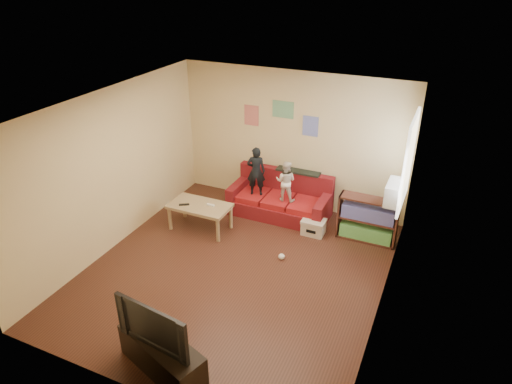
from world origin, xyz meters
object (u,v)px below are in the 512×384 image
at_px(coffee_table, 200,208).
at_px(tv_stand, 162,355).
at_px(file_box, 313,227).
at_px(bookshelf, 367,222).
at_px(sofa, 281,200).
at_px(child_b, 286,181).
at_px(television, 158,322).
at_px(child_a, 256,171).

distance_m(coffee_table, tv_stand, 3.26).
distance_m(coffee_table, file_box, 2.09).
relative_size(coffee_table, tv_stand, 0.91).
distance_m(bookshelf, tv_stand, 4.22).
bearing_deg(tv_stand, file_box, 97.71).
bearing_deg(bookshelf, sofa, 171.26).
relative_size(sofa, child_b, 2.43).
height_order(file_box, tv_stand, tv_stand).
xyz_separation_m(sofa, file_box, (0.82, -0.47, -0.14)).
xyz_separation_m(tv_stand, television, (0.00, 0.00, 0.52)).
height_order(coffee_table, television, television).
height_order(coffee_table, file_box, coffee_table).
relative_size(child_a, television, 0.94).
relative_size(bookshelf, file_box, 2.46).
bearing_deg(bookshelf, child_b, 176.37).
bearing_deg(file_box, television, -101.16).
height_order(sofa, television, television).
height_order(sofa, child_b, child_b).
distance_m(child_b, television, 3.99).
xyz_separation_m(child_a, coffee_table, (-0.68, -0.98, -0.46)).
distance_m(child_a, bookshelf, 2.24).
relative_size(child_a, file_box, 2.32).
bearing_deg(child_a, television, 79.94).
bearing_deg(child_a, sofa, -177.76).
xyz_separation_m(child_a, tv_stand, (0.55, -3.99, -0.66)).
height_order(child_a, bookshelf, child_a).
relative_size(bookshelf, tv_stand, 0.84).
distance_m(child_b, file_box, 0.98).
distance_m(sofa, bookshelf, 1.75).
bearing_deg(coffee_table, tv_stand, -67.80).
relative_size(child_a, bookshelf, 0.94).
bearing_deg(coffee_table, television, -67.80).
height_order(bookshelf, tv_stand, bookshelf).
bearing_deg(sofa, bookshelf, -8.74).
xyz_separation_m(child_b, television, (-0.05, -3.99, -0.04)).
bearing_deg(file_box, bookshelf, 12.70).
bearing_deg(television, child_a, 105.16).
bearing_deg(coffee_table, bookshelf, 17.05).
bearing_deg(sofa, television, -88.69).
height_order(coffee_table, tv_stand, coffee_table).
xyz_separation_m(sofa, child_a, (-0.45, -0.17, 0.60)).
distance_m(child_a, television, 4.03).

